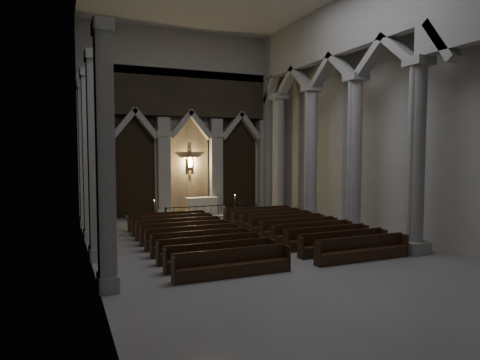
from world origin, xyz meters
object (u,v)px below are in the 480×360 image
at_px(candle_stand_right, 235,211).
at_px(pews, 249,236).
at_px(altar, 202,205).
at_px(candle_stand_left, 155,216).
at_px(worshipper, 240,213).
at_px(altar_rail, 204,211).

height_order(candle_stand_right, pews, candle_stand_right).
relative_size(altar, candle_stand_right, 1.43).
bearing_deg(candle_stand_left, pews, -68.31).
bearing_deg(pews, candle_stand_left, 111.69).
height_order(altar, worshipper, altar).
xyz_separation_m(altar, candle_stand_right, (1.79, -1.37, -0.29)).
height_order(altar_rail, worshipper, worshipper).
distance_m(altar, pews, 8.76).
relative_size(altar_rail, candle_stand_left, 3.56).
bearing_deg(altar_rail, candle_stand_right, 16.14).
height_order(candle_stand_right, worshipper, candle_stand_right).
bearing_deg(candle_stand_right, altar_rail, -163.86).
bearing_deg(candle_stand_left, altar_rail, -11.15).
height_order(candle_stand_left, worshipper, candle_stand_left).
relative_size(altar_rail, pews, 0.48).
height_order(candle_stand_left, candle_stand_right, candle_stand_right).
relative_size(altar_rail, worshipper, 4.07).
distance_m(altar, worshipper, 3.74).
bearing_deg(worshipper, altar_rail, 129.30).
height_order(altar, altar_rail, altar).
bearing_deg(worshipper, candle_stand_left, 145.01).
height_order(candle_stand_left, pews, candle_stand_left).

